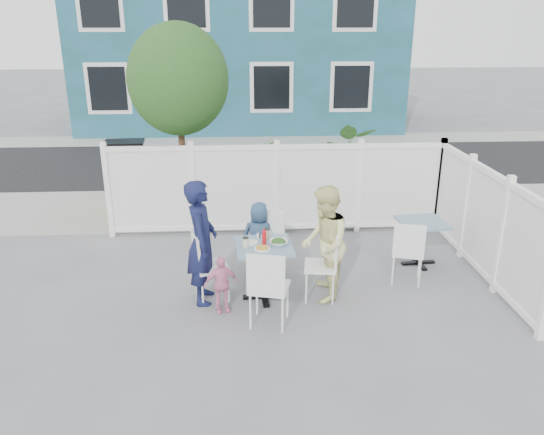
{
  "coord_description": "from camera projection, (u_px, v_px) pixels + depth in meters",
  "views": [
    {
      "loc": [
        -0.49,
        -6.44,
        3.52
      ],
      "look_at": [
        -0.1,
        0.4,
        1.02
      ],
      "focal_mm": 35.0,
      "sensor_mm": 36.0,
      "label": 1
    }
  ],
  "objects": [
    {
      "name": "ketchup_bottle",
      "position": [
        264.0,
        238.0,
        6.99
      ],
      "size": [
        0.06,
        0.06,
        0.18
      ],
      "primitive_type": "cylinder",
      "color": "red",
      "rests_on": "main_table"
    },
    {
      "name": "chair_spare",
      "position": [
        408.0,
        248.0,
        7.47
      ],
      "size": [
        0.53,
        0.52,
        0.94
      ],
      "rotation": [
        0.0,
        0.0,
        -0.29
      ],
      "color": "white",
      "rests_on": "ground"
    },
    {
      "name": "potted_shrub_a",
      "position": [
        260.0,
        180.0,
        9.9
      ],
      "size": [
        0.97,
        0.97,
        1.56
      ],
      "primitive_type": "imported",
      "rotation": [
        0.0,
        0.0,
        4.59
      ],
      "color": "#1D3814",
      "rests_on": "ground"
    },
    {
      "name": "potted_shrub_b",
      "position": [
        343.0,
        177.0,
        9.87
      ],
      "size": [
        1.89,
        1.97,
        1.68
      ],
      "primitive_type": "imported",
      "rotation": [
        0.0,
        0.0,
        2.09
      ],
      "color": "#1D3814",
      "rests_on": "ground"
    },
    {
      "name": "fence_back",
      "position": [
        277.0,
        191.0,
        9.26
      ],
      "size": [
        5.86,
        0.08,
        1.6
      ],
      "color": "white",
      "rests_on": "ground"
    },
    {
      "name": "salad_bowl",
      "position": [
        279.0,
        243.0,
        6.99
      ],
      "size": [
        0.24,
        0.24,
        0.06
      ],
      "primitive_type": "imported",
      "color": "white",
      "rests_on": "main_table"
    },
    {
      "name": "boy",
      "position": [
        259.0,
        237.0,
        7.88
      ],
      "size": [
        0.54,
        0.36,
        1.08
      ],
      "primitive_type": "imported",
      "rotation": [
        0.0,
        0.0,
        3.11
      ],
      "color": "navy",
      "rests_on": "ground"
    },
    {
      "name": "salt_shaker",
      "position": [
        258.0,
        236.0,
        7.19
      ],
      "size": [
        0.03,
        0.03,
        0.07
      ],
      "primitive_type": "cylinder",
      "color": "white",
      "rests_on": "main_table"
    },
    {
      "name": "ground",
      "position": [
        281.0,
        297.0,
        7.27
      ],
      "size": [
        80.0,
        80.0,
        0.0
      ],
      "primitive_type": "plane",
      "color": "slate"
    },
    {
      "name": "utility_cabinet",
      "position": [
        127.0,
        176.0,
        10.65
      ],
      "size": [
        0.74,
        0.56,
        1.3
      ],
      "primitive_type": "cube",
      "rotation": [
        0.0,
        0.0,
        0.09
      ],
      "color": "gold",
      "rests_on": "ground"
    },
    {
      "name": "toddler",
      "position": [
        221.0,
        284.0,
        6.79
      ],
      "size": [
        0.49,
        0.3,
        0.77
      ],
      "primitive_type": "imported",
      "rotation": [
        0.0,
        0.0,
        0.27
      ],
      "color": "pink",
      "rests_on": "ground"
    },
    {
      "name": "chair_left",
      "position": [
        205.0,
        261.0,
        7.04
      ],
      "size": [
        0.53,
        0.54,
        0.96
      ],
      "rotation": [
        0.0,
        0.0,
        -1.29
      ],
      "color": "white",
      "rests_on": "ground"
    },
    {
      "name": "fence_right",
      "position": [
        483.0,
        224.0,
        7.73
      ],
      "size": [
        0.08,
        3.66,
        1.6
      ],
      "rotation": [
        0.0,
        0.0,
        1.57
      ],
      "color": "white",
      "rests_on": "ground"
    },
    {
      "name": "main_table",
      "position": [
        264.0,
        257.0,
        7.05
      ],
      "size": [
        0.79,
        0.79,
        0.78
      ],
      "rotation": [
        0.0,
        0.0,
        0.07
      ],
      "color": "slate",
      "rests_on": "ground"
    },
    {
      "name": "coffee_cup_a",
      "position": [
        246.0,
        242.0,
        6.92
      ],
      "size": [
        0.08,
        0.08,
        0.12
      ],
      "primitive_type": "cylinder",
      "color": "beige",
      "rests_on": "main_table"
    },
    {
      "name": "plate_main",
      "position": [
        262.0,
        249.0,
        6.86
      ],
      "size": [
        0.22,
        0.22,
        0.01
      ],
      "primitive_type": "cylinder",
      "color": "white",
      "rests_on": "main_table"
    },
    {
      "name": "building",
      "position": [
        240.0,
        39.0,
        19.34
      ],
      "size": [
        11.0,
        6.0,
        6.0
      ],
      "color": "#184D50",
      "rests_on": "ground"
    },
    {
      "name": "far_sidewalk",
      "position": [
        257.0,
        139.0,
        17.21
      ],
      "size": [
        24.0,
        1.6,
        0.01
      ],
      "primitive_type": "cube",
      "color": "gray",
      "rests_on": "ground"
    },
    {
      "name": "plate_side",
      "position": [
        251.0,
        242.0,
        7.06
      ],
      "size": [
        0.2,
        0.2,
        0.01
      ],
      "primitive_type": "cylinder",
      "color": "white",
      "rests_on": "main_table"
    },
    {
      "name": "spare_table",
      "position": [
        421.0,
        231.0,
        8.09
      ],
      "size": [
        0.73,
        0.73,
        0.71
      ],
      "rotation": [
        0.0,
        0.0,
        0.09
      ],
      "color": "slate",
      "rests_on": "ground"
    },
    {
      "name": "chair_back",
      "position": [
        268.0,
        238.0,
        7.77
      ],
      "size": [
        0.57,
        0.56,
        0.98
      ],
      "rotation": [
        0.0,
        0.0,
        2.78
      ],
      "color": "white",
      "rests_on": "ground"
    },
    {
      "name": "near_sidewalk",
      "position": [
        267.0,
        207.0,
        10.83
      ],
      "size": [
        24.0,
        2.6,
        0.01
      ],
      "primitive_type": "cube",
      "color": "gray",
      "rests_on": "ground"
    },
    {
      "name": "woman",
      "position": [
        324.0,
        244.0,
        7.0
      ],
      "size": [
        0.68,
        0.83,
        1.58
      ],
      "primitive_type": "imported",
      "rotation": [
        0.0,
        0.0,
        -1.68
      ],
      "color": "#E8DC47",
      "rests_on": "ground"
    },
    {
      "name": "street",
      "position": [
        260.0,
        163.0,
        14.3
      ],
      "size": [
        24.0,
        5.0,
        0.01
      ],
      "primitive_type": "cube",
      "color": "black",
      "rests_on": "ground"
    },
    {
      "name": "pepper_shaker",
      "position": [
        259.0,
        236.0,
        7.21
      ],
      "size": [
        0.03,
        0.03,
        0.07
      ],
      "primitive_type": "cylinder",
      "color": "black",
      "rests_on": "main_table"
    },
    {
      "name": "chair_right",
      "position": [
        327.0,
        260.0,
        7.07
      ],
      "size": [
        0.48,
        0.5,
        0.96
      ],
      "rotation": [
        0.0,
        0.0,
        1.42
      ],
      "color": "white",
      "rests_on": "ground"
    },
    {
      "name": "man",
      "position": [
        202.0,
        242.0,
        6.92
      ],
      "size": [
        0.41,
        0.62,
        1.68
      ],
      "primitive_type": "imported",
      "rotation": [
        0.0,
        0.0,
        1.56
      ],
      "color": "#13173C",
      "rests_on": "ground"
    },
    {
      "name": "chair_near",
      "position": [
        268.0,
        284.0,
        6.37
      ],
      "size": [
        0.56,
        0.54,
        1.02
      ],
      "rotation": [
        0.0,
        0.0,
        -0.25
      ],
      "color": "white",
      "rests_on": "ground"
    },
    {
      "name": "tree",
      "position": [
        178.0,
        80.0,
        9.39
      ],
      "size": [
        1.8,
        1.62,
        3.59
      ],
      "color": "#382316",
      "rests_on": "ground"
    },
    {
      "name": "coffee_cup_b",
      "position": [
        267.0,
        234.0,
        7.19
      ],
      "size": [
        0.09,
        0.09,
        0.13
      ],
      "primitive_type": "cylinder",
      "color": "beige",
      "rests_on": "main_table"
    }
  ]
}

